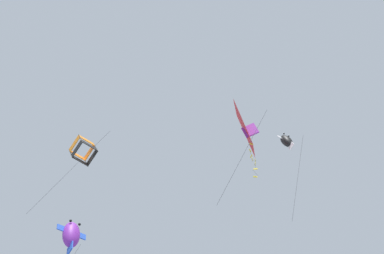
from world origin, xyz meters
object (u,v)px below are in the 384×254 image
kite_box_near_left (83,150)px  kite_fish_near_right (71,235)px  kite_fish_highest (287,141)px  kite_delta_low_drifter (246,129)px

kite_box_near_left → kite_fish_near_right: bearing=-150.2°
kite_fish_highest → kite_delta_low_drifter: (-0.87, 2.46, -0.95)m
kite_box_near_left → kite_fish_near_right: size_ratio=1.34×
kite_box_near_left → kite_fish_highest: 10.37m
kite_box_near_left → kite_fish_highest: size_ratio=1.07×
kite_fish_near_right → kite_fish_highest: bearing=136.5°
kite_fish_highest → kite_delta_low_drifter: kite_fish_highest is taller
kite_box_near_left → kite_fish_near_right: 5.28m
kite_box_near_left → kite_delta_low_drifter: 8.84m
kite_box_near_left → kite_delta_low_drifter: size_ratio=1.10×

